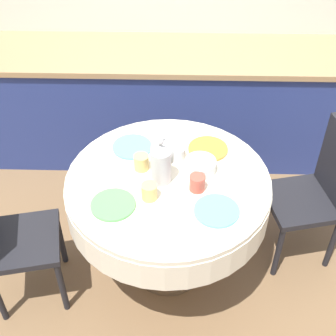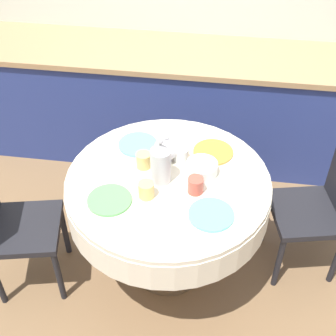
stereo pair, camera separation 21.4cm
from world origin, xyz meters
name	(u,v)px [view 2 (the right image)]	position (x,y,z in m)	size (l,w,h in m)	color
ground_plane	(168,267)	(0.00, 0.00, 0.00)	(12.00, 12.00, 0.00)	brown
kitchen_counter	(190,105)	(0.00, 1.21, 0.44)	(3.24, 0.64, 0.89)	navy
dining_table	(168,197)	(0.00, 0.00, 0.64)	(1.12, 1.12, 0.77)	brown
chair_left	(322,202)	(0.88, 0.20, 0.52)	(0.48, 0.48, 0.94)	black
chair_right	(8,220)	(-0.88, -0.19, 0.52)	(0.48, 0.48, 0.94)	black
plate_near_left	(110,200)	(-0.27, -0.20, 0.77)	(0.23, 0.23, 0.01)	#5BA85B
cup_near_left	(146,190)	(-0.09, -0.14, 0.81)	(0.08, 0.08, 0.09)	#DBB766
plate_near_right	(211,215)	(0.25, -0.23, 0.77)	(0.23, 0.23, 0.01)	#60BCB7
cup_near_right	(196,185)	(0.15, -0.07, 0.81)	(0.08, 0.08, 0.09)	#CC4C3D
plate_far_left	(138,144)	(-0.21, 0.26, 0.77)	(0.23, 0.23, 0.01)	#60BCB7
cup_far_left	(144,160)	(-0.15, 0.08, 0.81)	(0.08, 0.08, 0.09)	#DBB766
plate_far_right	(213,152)	(0.22, 0.26, 0.77)	(0.23, 0.23, 0.01)	orange
cup_far_right	(181,155)	(0.05, 0.16, 0.81)	(0.08, 0.08, 0.09)	white
coffee_carafe	(161,163)	(-0.04, -0.01, 0.89)	(0.11, 0.11, 0.28)	#B2B2B7
teapot	(166,149)	(-0.03, 0.16, 0.85)	(0.19, 0.14, 0.18)	white
fruit_bowl	(202,168)	(0.17, 0.07, 0.80)	(0.17, 0.17, 0.07)	silver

